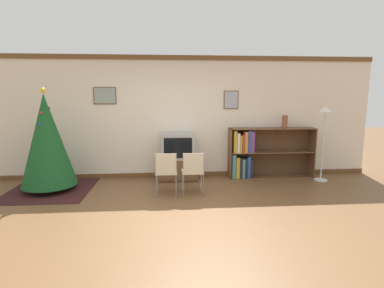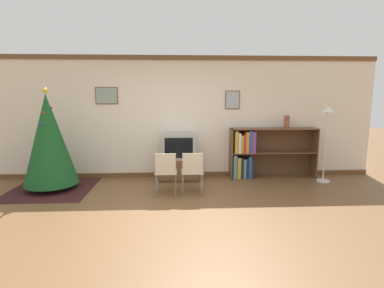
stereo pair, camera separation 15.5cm
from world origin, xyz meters
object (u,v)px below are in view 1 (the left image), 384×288
christmas_tree (47,140)px  folding_chair_right (193,171)px  tv_console (178,169)px  television (178,146)px  folding_chair_left (166,171)px  vase (285,122)px  standing_lamp (324,124)px  bookshelf (255,154)px

christmas_tree → folding_chair_right: christmas_tree is taller
tv_console → television: size_ratio=1.20×
television → folding_chair_right: size_ratio=0.88×
tv_console → folding_chair_left: bearing=-103.1°
folding_chair_right → vase: size_ratio=2.86×
folding_chair_right → standing_lamp: bearing=14.9°
tv_console → folding_chair_right: folding_chair_right is taller
tv_console → bookshelf: 1.76m
vase → standing_lamp: size_ratio=0.18×
bookshelf → standing_lamp: 1.59m
bookshelf → standing_lamp: bearing=-15.3°
christmas_tree → folding_chair_right: size_ratio=2.41×
tv_console → standing_lamp: 3.29m
standing_lamp → bookshelf: bearing=164.7°
television → vase: bearing=1.0°
television → vase: (2.38, 0.04, 0.51)m
folding_chair_left → folding_chair_right: same height
television → bookshelf: bearing=2.6°
christmas_tree → bookshelf: size_ratio=1.03×
folding_chair_left → vase: vase is taller
television → folding_chair_right: (0.25, -1.06, -0.28)m
tv_console → standing_lamp: (3.12, -0.30, 1.00)m
television → folding_chair_left: 1.13m
christmas_tree → tv_console: size_ratio=2.30×
standing_lamp → christmas_tree: bearing=-177.7°
folding_chair_left → standing_lamp: size_ratio=0.51×
television → vase: vase is taller
television → standing_lamp: standing_lamp is taller
folding_chair_left → standing_lamp: (3.36, 0.76, 0.77)m
vase → christmas_tree: bearing=-173.4°
christmas_tree → bookshelf: bearing=8.1°
folding_chair_left → bookshelf: (1.98, 1.14, 0.07)m
christmas_tree → television: (2.53, 0.52, -0.24)m
television → standing_lamp: (3.12, -0.30, 0.49)m
folding_chair_left → bookshelf: size_ratio=0.43×
tv_console → television: television is taller
folding_chair_left → bookshelf: bearing=29.9°
christmas_tree → television: 2.59m
christmas_tree → bookshelf: (4.26, 0.60, -0.44)m
folding_chair_left → christmas_tree: bearing=166.7°
television → standing_lamp: size_ratio=0.44×
folding_chair_left → tv_console: bearing=76.9°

